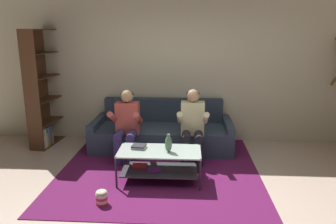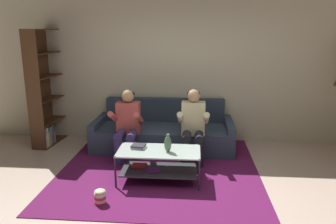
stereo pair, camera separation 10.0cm
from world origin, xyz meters
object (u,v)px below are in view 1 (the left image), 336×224
at_px(person_seated_left, 127,123).
at_px(popcorn_tub, 102,198).
at_px(couch, 162,133).
at_px(coffee_table, 159,161).
at_px(person_seated_right, 193,123).
at_px(vase, 168,144).
at_px(bookshelf, 42,97).
at_px(book_stack, 139,147).

height_order(person_seated_left, popcorn_tub, person_seated_left).
distance_m(couch, coffee_table, 1.37).
relative_size(couch, person_seated_right, 2.12).
bearing_deg(person_seated_left, vase, -48.45).
height_order(couch, person_seated_left, person_seated_left).
distance_m(vase, bookshelf, 2.86).
bearing_deg(person_seated_left, popcorn_tub, -91.81).
bearing_deg(coffee_table, couch, 92.36).
relative_size(person_seated_left, book_stack, 5.42).
xyz_separation_m(coffee_table, bookshelf, (-2.28, 1.45, 0.59)).
height_order(couch, book_stack, couch).
height_order(vase, popcorn_tub, vase).
bearing_deg(coffee_table, book_stack, 166.66).
relative_size(vase, book_stack, 1.21).
distance_m(couch, popcorn_tub, 2.18).
relative_size(coffee_table, bookshelf, 0.55).
distance_m(couch, book_stack, 1.34).
bearing_deg(coffee_table, vase, -16.18).
height_order(vase, book_stack, vase).
bearing_deg(vase, book_stack, 165.72).
height_order(person_seated_left, bookshelf, bookshelf).
distance_m(coffee_table, bookshelf, 2.76).
distance_m(person_seated_left, coffee_table, 1.04).
bearing_deg(person_seated_right, popcorn_tub, -126.72).
bearing_deg(popcorn_tub, bookshelf, 127.10).
bearing_deg(person_seated_left, couch, 47.27).
xyz_separation_m(couch, book_stack, (-0.23, -1.30, 0.21)).
xyz_separation_m(vase, bookshelf, (-2.42, 1.49, 0.31)).
xyz_separation_m(person_seated_right, vase, (-0.34, -0.83, -0.06)).
bearing_deg(couch, bookshelf, 178.10).
relative_size(couch, vase, 9.71).
height_order(vase, bookshelf, bookshelf).
distance_m(person_seated_right, popcorn_tub, 1.96).
relative_size(person_seated_left, bookshelf, 0.54).
bearing_deg(book_stack, couch, 79.80).
height_order(person_seated_left, person_seated_right, person_seated_right).
xyz_separation_m(coffee_table, vase, (0.14, -0.04, 0.27)).
bearing_deg(couch, popcorn_tub, -105.67).
distance_m(couch, person_seated_right, 0.87).
bearing_deg(vase, person_seated_left, 131.55).
xyz_separation_m(person_seated_left, person_seated_right, (1.08, 0.00, 0.01)).
distance_m(vase, popcorn_tub, 1.14).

